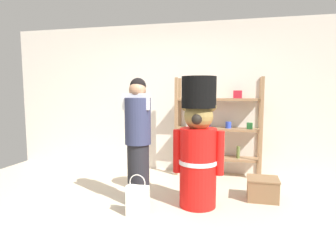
{
  "coord_description": "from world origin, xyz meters",
  "views": [
    {
      "loc": [
        1.03,
        -2.95,
        1.41
      ],
      "look_at": [
        0.2,
        0.48,
        1.0
      ],
      "focal_mm": 31.23,
      "sensor_mm": 36.0,
      "label": 1
    }
  ],
  "objects_px": {
    "person_shopper": "(138,140)",
    "display_crate": "(263,189)",
    "merchandise_shelf": "(218,127)",
    "teddy_bear_guard": "(198,145)",
    "shopping_bag": "(138,200)"
  },
  "relations": [
    {
      "from": "person_shopper",
      "to": "display_crate",
      "type": "height_order",
      "value": "person_shopper"
    },
    {
      "from": "merchandise_shelf",
      "to": "display_crate",
      "type": "xyz_separation_m",
      "value": [
        0.66,
        -1.03,
        -0.68
      ]
    },
    {
      "from": "person_shopper",
      "to": "teddy_bear_guard",
      "type": "bearing_deg",
      "value": 9.95
    },
    {
      "from": "teddy_bear_guard",
      "to": "shopping_bag",
      "type": "bearing_deg",
      "value": -143.73
    },
    {
      "from": "merchandise_shelf",
      "to": "shopping_bag",
      "type": "bearing_deg",
      "value": -112.02
    },
    {
      "from": "shopping_bag",
      "to": "merchandise_shelf",
      "type": "bearing_deg",
      "value": 67.98
    },
    {
      "from": "teddy_bear_guard",
      "to": "shopping_bag",
      "type": "relative_size",
      "value": 3.27
    },
    {
      "from": "teddy_bear_guard",
      "to": "shopping_bag",
      "type": "height_order",
      "value": "teddy_bear_guard"
    },
    {
      "from": "person_shopper",
      "to": "shopping_bag",
      "type": "distance_m",
      "value": 0.73
    },
    {
      "from": "teddy_bear_guard",
      "to": "display_crate",
      "type": "xyz_separation_m",
      "value": [
        0.8,
        0.41,
        -0.62
      ]
    },
    {
      "from": "merchandise_shelf",
      "to": "person_shopper",
      "type": "bearing_deg",
      "value": -119.07
    },
    {
      "from": "person_shopper",
      "to": "display_crate",
      "type": "xyz_separation_m",
      "value": [
        1.53,
        0.54,
        -0.68
      ]
    },
    {
      "from": "merchandise_shelf",
      "to": "shopping_bag",
      "type": "relative_size",
      "value": 3.39
    },
    {
      "from": "teddy_bear_guard",
      "to": "display_crate",
      "type": "height_order",
      "value": "teddy_bear_guard"
    },
    {
      "from": "person_shopper",
      "to": "shopping_bag",
      "type": "height_order",
      "value": "person_shopper"
    }
  ]
}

